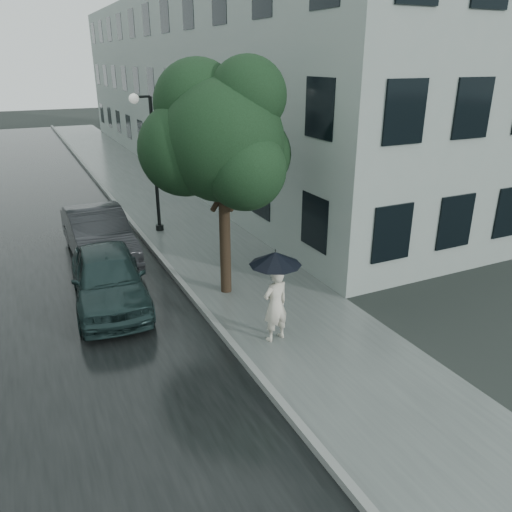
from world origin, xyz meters
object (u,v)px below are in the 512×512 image
pedestrian (275,305)px  lamp_post (150,155)px  car_far (98,234)px  street_tree (221,138)px  car_near (108,277)px

pedestrian → lamp_post: lamp_post is taller
lamp_post → car_far: (-2.22, -1.81, -1.95)m
street_tree → car_near: size_ratio=1.38×
pedestrian → street_tree: bearing=-99.7°
lamp_post → car_near: 6.05m
pedestrian → car_far: bearing=-78.7°
pedestrian → street_tree: 4.25m
car_near → car_far: car_far is taller
car_far → car_near: bearing=-96.9°
pedestrian → lamp_post: 8.66m
pedestrian → car_near: pedestrian is taller
street_tree → lamp_post: size_ratio=1.24×
lamp_post → car_near: (-2.54, -5.11, -1.99)m
street_tree → lamp_post: bearing=93.7°
street_tree → car_far: bearing=124.3°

